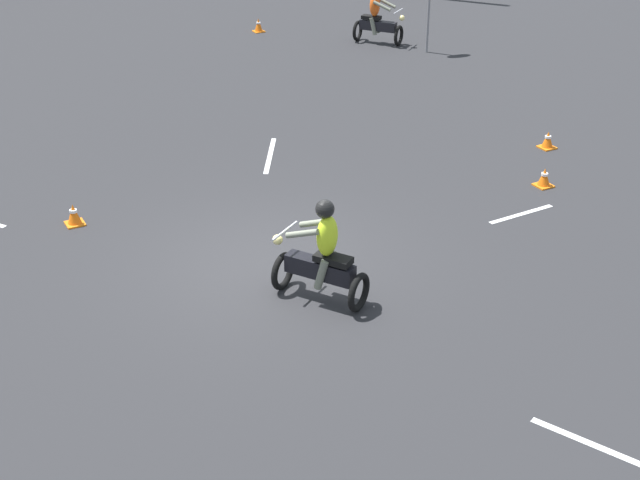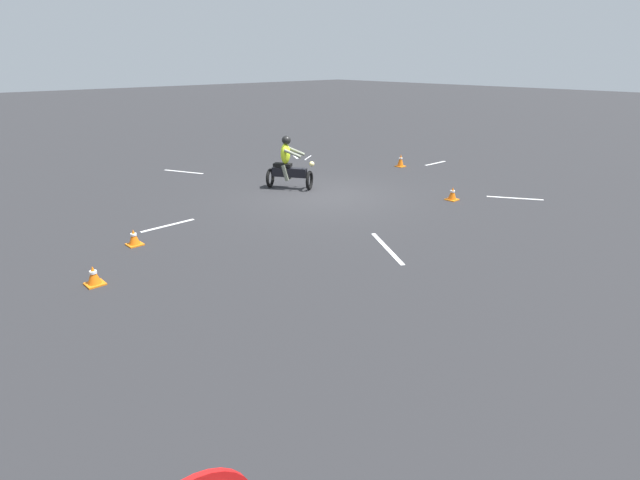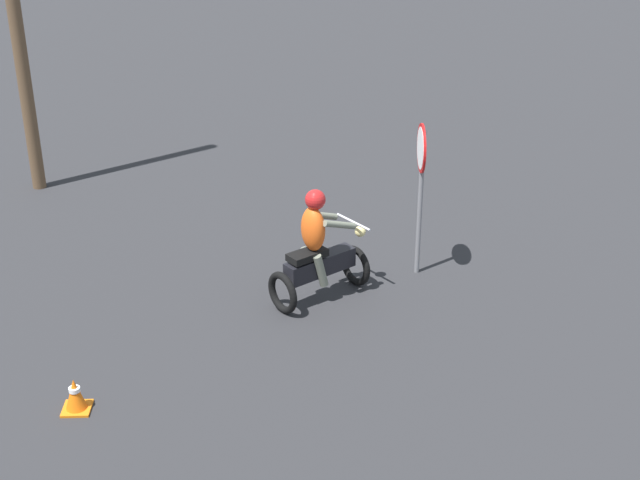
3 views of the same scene
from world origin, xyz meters
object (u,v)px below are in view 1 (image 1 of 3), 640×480
Objects in this scene: motorcycle_rider_foreground at (322,257)px; motorcycle_rider_background at (377,19)px; traffic_cone_mid_left at (544,178)px; traffic_cone_near_right at (259,25)px; traffic_cone_far_right at (548,140)px; traffic_cone_mid_center at (74,215)px.

motorcycle_rider_background is (8.35, 11.96, 0.00)m from motorcycle_rider_foreground.
traffic_cone_near_right is at bearing 89.53° from traffic_cone_mid_left.
motorcycle_rider_foreground is 7.81m from traffic_cone_far_right.
traffic_cone_mid_center reaches higher than traffic_cone_mid_left.
motorcycle_rider_foreground is 4.53× the size of traffic_cone_far_right.
traffic_cone_mid_left is at bearing -90.47° from traffic_cone_near_right.
traffic_cone_near_right is 1.12× the size of traffic_cone_far_right.
motorcycle_rider_background is at bearing 34.94° from traffic_cone_mid_center.
traffic_cone_near_right is at bearing 51.16° from traffic_cone_mid_center.
traffic_cone_near_right is (-2.50, 2.85, -0.53)m from motorcycle_rider_background.
traffic_cone_mid_center is 1.05× the size of traffic_cone_far_right.
motorcycle_rider_background is at bearing 82.18° from traffic_cone_far_right.
motorcycle_rider_foreground is at bearing 18.72° from motorcycle_rider_background.
traffic_cone_near_right is 13.49m from traffic_cone_mid_center.
motorcycle_rider_background is 10.67m from traffic_cone_mid_left.
traffic_cone_mid_center is at bearing 88.80° from motorcycle_rider_foreground.
motorcycle_rider_foreground and motorcycle_rider_background have the same top height.
traffic_cone_far_right is at bearing 46.90° from traffic_cone_mid_left.
traffic_cone_mid_center is 8.77m from traffic_cone_mid_left.
traffic_cone_near_right is at bearing 35.94° from motorcycle_rider_foreground.
motorcycle_rider_foreground reaches higher than traffic_cone_mid_left.
traffic_cone_mid_center is (-8.46, -10.51, -0.01)m from traffic_cone_near_right.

